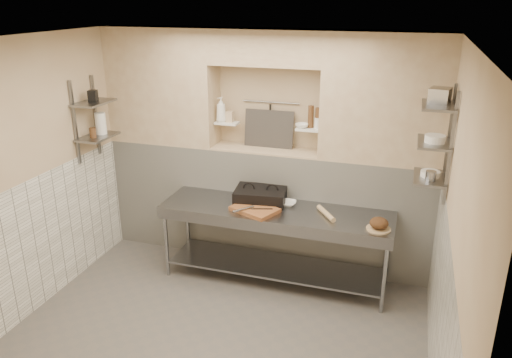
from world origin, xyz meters
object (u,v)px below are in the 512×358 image
at_px(panini_press, 261,195).
at_px(rolling_pin, 326,213).
at_px(bowl_alcove, 302,126).
at_px(bottle_soap, 221,110).
at_px(prep_table, 275,231).
at_px(jug_left, 101,123).
at_px(mixing_bowl, 287,203).
at_px(cutting_board, 255,209).
at_px(bread_loaf, 379,223).

distance_m(panini_press, rolling_pin, 0.81).
bearing_deg(bowl_alcove, bottle_soap, -178.51).
bearing_deg(bottle_soap, prep_table, -32.84).
bearing_deg(jug_left, mixing_bowl, 5.38).
relative_size(cutting_board, rolling_pin, 1.30).
height_order(mixing_bowl, bottle_soap, bottle_soap).
height_order(prep_table, bread_loaf, bread_loaf).
relative_size(bread_loaf, bottle_soap, 0.63).
height_order(bread_loaf, bottle_soap, bottle_soap).
bearing_deg(rolling_pin, mixing_bowl, 162.31).
bearing_deg(bottle_soap, jug_left, -155.33).
height_order(panini_press, mixing_bowl, panini_press).
distance_m(bread_loaf, bottle_soap, 2.27).
bearing_deg(mixing_bowl, panini_press, 178.53).
height_order(mixing_bowl, rolling_pin, rolling_pin).
height_order(panini_press, bread_loaf, panini_press).
bearing_deg(jug_left, cutting_board, -1.75).
height_order(prep_table, mixing_bowl, mixing_bowl).
xyz_separation_m(prep_table, panini_press, (-0.23, 0.17, 0.34)).
height_order(rolling_pin, jug_left, jug_left).
xyz_separation_m(panini_press, bottle_soap, (-0.61, 0.37, 0.88)).
relative_size(panini_press, bread_loaf, 3.27).
distance_m(rolling_pin, bowl_alcove, 1.07).
xyz_separation_m(prep_table, jug_left, (-2.12, -0.05, 1.10)).
xyz_separation_m(panini_press, jug_left, (-1.89, -0.22, 0.76)).
bearing_deg(cutting_board, panini_press, 93.92).
distance_m(panini_press, mixing_bowl, 0.33).
bearing_deg(mixing_bowl, cutting_board, -138.59).
xyz_separation_m(mixing_bowl, bread_loaf, (1.04, -0.32, 0.05)).
distance_m(rolling_pin, jug_left, 2.80).
bearing_deg(prep_table, bread_loaf, -8.09).
bearing_deg(bottle_soap, panini_press, -31.36).
distance_m(rolling_pin, bottle_soap, 1.76).
bearing_deg(panini_press, bottle_soap, 141.41).
distance_m(prep_table, bread_loaf, 1.19).
distance_m(rolling_pin, bread_loaf, 0.60).
bearing_deg(bowl_alcove, rolling_pin, -53.01).
height_order(panini_press, bottle_soap, bottle_soap).
height_order(cutting_board, rolling_pin, rolling_pin).
xyz_separation_m(prep_table, mixing_bowl, (0.09, 0.16, 0.28)).
relative_size(mixing_bowl, bread_loaf, 1.03).
distance_m(mixing_bowl, bread_loaf, 1.09).
distance_m(prep_table, rolling_pin, 0.63).
height_order(cutting_board, bottle_soap, bottle_soap).
bearing_deg(cutting_board, bottle_soap, 134.20).
bearing_deg(panini_press, bowl_alcove, 39.64).
bearing_deg(prep_table, panini_press, 143.42).
height_order(cutting_board, mixing_bowl, mixing_bowl).
bearing_deg(bread_loaf, bottle_soap, 160.41).
height_order(mixing_bowl, bowl_alcove, bowl_alcove).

